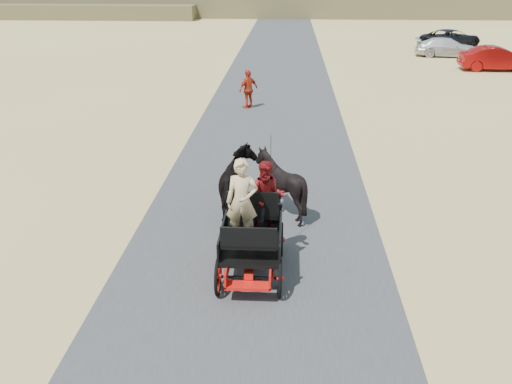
# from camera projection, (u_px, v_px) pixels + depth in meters

# --- Properties ---
(ground) EXTENTS (140.00, 140.00, 0.00)m
(ground) POSITION_uv_depth(u_px,v_px,m) (244.00, 334.00, 10.19)
(ground) COLOR tan
(road) EXTENTS (6.00, 140.00, 0.01)m
(road) POSITION_uv_depth(u_px,v_px,m) (244.00, 334.00, 10.19)
(road) COLOR #38383A
(road) RESTS_ON ground
(ridge_far) EXTENTS (140.00, 6.00, 2.40)m
(ridge_far) POSITION_uv_depth(u_px,v_px,m) (284.00, 6.00, 67.08)
(ridge_far) COLOR brown
(ridge_far) RESTS_ON ground
(ridge_near) EXTENTS (40.00, 4.00, 1.60)m
(ridge_near) POSITION_uv_depth(u_px,v_px,m) (22.00, 11.00, 65.12)
(ridge_near) COLOR brown
(ridge_near) RESTS_ON ground
(carriage) EXTENTS (1.30, 2.40, 0.72)m
(carriage) POSITION_uv_depth(u_px,v_px,m) (252.00, 257.00, 12.10)
(carriage) COLOR black
(carriage) RESTS_ON ground
(horse_left) EXTENTS (0.91, 2.01, 1.70)m
(horse_left) POSITION_uv_depth(u_px,v_px,m) (238.00, 184.00, 14.72)
(horse_left) COLOR black
(horse_left) RESTS_ON ground
(horse_right) EXTENTS (1.37, 1.54, 1.70)m
(horse_right) POSITION_uv_depth(u_px,v_px,m) (280.00, 185.00, 14.66)
(horse_right) COLOR black
(horse_right) RESTS_ON ground
(driver_man) EXTENTS (0.66, 0.43, 1.80)m
(driver_man) POSITION_uv_depth(u_px,v_px,m) (242.00, 201.00, 11.68)
(driver_man) COLOR tan
(driver_man) RESTS_ON carriage
(passenger_woman) EXTENTS (0.77, 0.60, 1.58)m
(passenger_woman) POSITION_uv_depth(u_px,v_px,m) (267.00, 197.00, 12.21)
(passenger_woman) COLOR #660C0F
(passenger_woman) RESTS_ON carriage
(pedestrian) EXTENTS (1.02, 1.00, 1.73)m
(pedestrian) POSITION_uv_depth(u_px,v_px,m) (248.00, 89.00, 25.49)
(pedestrian) COLOR #AC2B13
(pedestrian) RESTS_ON ground
(car_b) EXTENTS (4.38, 1.61, 1.43)m
(car_b) POSITION_uv_depth(u_px,v_px,m) (497.00, 59.00, 34.34)
(car_b) COLOR maroon
(car_b) RESTS_ON ground
(car_c) EXTENTS (4.49, 2.24, 1.25)m
(car_c) POSITION_uv_depth(u_px,v_px,m) (447.00, 47.00, 39.39)
(car_c) COLOR silver
(car_c) RESTS_ON ground
(car_d) EXTENTS (5.46, 4.79, 1.40)m
(car_d) POSITION_uv_depth(u_px,v_px,m) (451.00, 39.00, 43.25)
(car_d) COLOR black
(car_d) RESTS_ON ground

